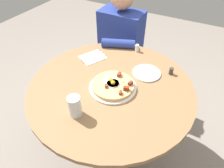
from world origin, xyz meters
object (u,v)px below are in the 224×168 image
Objects in this scene: salt_shaker at (137,48)px; water_glass at (75,106)px; pepper_shaker at (171,71)px; breakfast_pizza at (113,85)px; dining_table at (111,104)px; pizza_plate at (113,87)px; bread_plate at (147,73)px; person_seated at (120,54)px; knife at (91,56)px; fork at (94,58)px.

water_glass is at bearing -93.36° from salt_shaker.
pepper_shaker is at bearing 58.77° from water_glass.
breakfast_pizza reaches higher than salt_shaker.
pizza_plate is (0.02, -0.02, 0.18)m from dining_table.
bread_plate is at bearing 67.57° from water_glass.
water_glass is 0.73m from salt_shaker.
person_seated is 6.31× the size of knife.
knife is at bearing 90.00° from fork.
salt_shaker reaches higher than bread_plate.
salt_shaker is (-0.01, 0.44, 0.21)m from dining_table.
breakfast_pizza is 0.46m from salt_shaker.
fork is (-0.27, 0.21, 0.00)m from pizza_plate.
person_seated reaches higher than knife.
water_glass reaches higher than fork.
knife is (-0.44, -0.00, 0.00)m from bread_plate.
pizza_plate is at bearing 74.50° from water_glass.
bread_plate is 0.40m from fork.
knife is (-0.30, 0.23, 0.00)m from pizza_plate.
salt_shaker is (0.04, 0.73, -0.03)m from water_glass.
knife is at bearing -139.84° from salt_shaker.
bread_plate is (0.15, 0.21, 0.18)m from dining_table.
bread_plate is 0.16m from pepper_shaker.
bread_plate is (0.42, -0.47, 0.25)m from person_seated.
salt_shaker is 0.34m from pepper_shaker.
knife is at bearing -91.73° from person_seated.
dining_table is at bearing -136.09° from pepper_shaker.
pizza_plate reaches higher than knife.
fork is 0.34m from salt_shaker.
dining_table is 5.75× the size of fork.
salt_shaker is at bearing 94.18° from pizza_plate.
knife is 0.58m from pepper_shaker.
water_glass is at bearing -105.57° from breakfast_pizza.
bread_plate is 0.44m from knife.
fork is 0.04m from knife.
breakfast_pizza reaches higher than pepper_shaker.
water_glass is 2.67× the size of pepper_shaker.
dining_table is 0.32m from bread_plate.
person_seated reaches higher than dining_table.
knife is 3.21× the size of salt_shaker.
water_glass reaches higher than pepper_shaker.
person_seated reaches higher than bread_plate.
breakfast_pizza reaches higher than pizza_plate.
pizza_plate is at bearing -132.12° from pepper_shaker.
pepper_shaker is (0.14, 0.07, 0.02)m from bread_plate.
knife is at bearing 143.17° from dining_table.
fork is 3.85× the size of pepper_shaker.
water_glass is 2.23× the size of salt_shaker.
pepper_shaker is at bearing -55.03° from knife.
pizza_plate is 0.02m from breakfast_pizza.
dining_table is 0.21m from breakfast_pizza.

